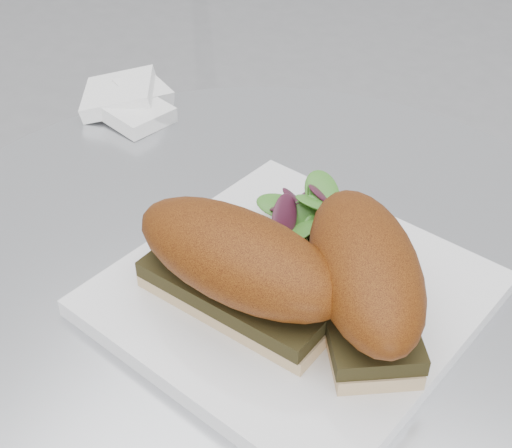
{
  "coord_description": "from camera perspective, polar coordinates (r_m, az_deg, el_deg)",
  "views": [
    {
      "loc": [
        0.2,
        -0.41,
        1.15
      ],
      "look_at": [
        -0.01,
        0.02,
        0.77
      ],
      "focal_mm": 50.0,
      "sensor_mm": 36.0,
      "label": 1
    }
  ],
  "objects": [
    {
      "name": "sandwich_right",
      "position": [
        0.54,
        8.63,
        -4.07
      ],
      "size": [
        0.16,
        0.19,
        0.08
      ],
      "rotation": [
        0.0,
        0.0,
        -1.01
      ],
      "color": "tan",
      "rests_on": "plate"
    },
    {
      "name": "sandwich_left",
      "position": [
        0.54,
        -1.42,
        -3.28
      ],
      "size": [
        0.2,
        0.11,
        0.08
      ],
      "rotation": [
        0.0,
        0.0,
        -0.17
      ],
      "color": "tan",
      "rests_on": "plate"
    },
    {
      "name": "napkin",
      "position": [
        0.86,
        -10.13,
        9.15
      ],
      "size": [
        0.13,
        0.13,
        0.02
      ],
      "primitive_type": null,
      "rotation": [
        0.0,
        0.0,
        0.21
      ],
      "color": "white",
      "rests_on": "table"
    },
    {
      "name": "table",
      "position": [
        0.8,
        0.25,
        -17.1
      ],
      "size": [
        0.7,
        0.7,
        0.73
      ],
      "color": "silver",
      "rests_on": "ground"
    },
    {
      "name": "salad",
      "position": [
        0.63,
        4.79,
        1.41
      ],
      "size": [
        0.09,
        0.09,
        0.05
      ],
      "primitive_type": null,
      "color": "#478E2E",
      "rests_on": "plate"
    },
    {
      "name": "plate",
      "position": [
        0.59,
        3.01,
        -5.65
      ],
      "size": [
        0.32,
        0.32,
        0.02
      ],
      "primitive_type": "cube",
      "rotation": [
        0.0,
        0.0,
        -0.23
      ],
      "color": "white",
      "rests_on": "table"
    }
  ]
}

